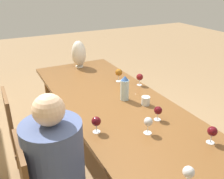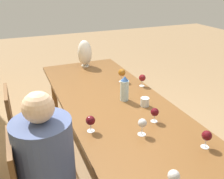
{
  "view_description": "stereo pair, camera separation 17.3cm",
  "coord_description": "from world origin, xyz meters",
  "px_view_note": "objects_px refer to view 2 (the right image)",
  "views": [
    {
      "loc": [
        -1.95,
        1.02,
        1.86
      ],
      "look_at": [
        0.03,
        0.0,
        0.86
      ],
      "focal_mm": 40.0,
      "sensor_mm": 36.0,
      "label": 1
    },
    {
      "loc": [
        -2.02,
        0.86,
        1.86
      ],
      "look_at": [
        0.03,
        0.0,
        0.86
      ],
      "focal_mm": 40.0,
      "sensor_mm": 36.0,
      "label": 2
    }
  ],
  "objects_px": {
    "wine_glass_1": "(142,123)",
    "chair_far": "(27,131)",
    "wine_glass_5": "(155,112)",
    "wine_glass_6": "(142,78)",
    "wine_glass_4": "(90,121)",
    "wine_glass_2": "(207,136)",
    "vase": "(85,53)",
    "water_bottle": "(125,89)",
    "wine_glass_3": "(122,73)",
    "person_near": "(49,169)",
    "water_tumbler": "(145,102)",
    "wine_glass_0": "(174,177)"
  },
  "relations": [
    {
      "from": "wine_glass_6",
      "to": "chair_far",
      "type": "xyz_separation_m",
      "value": [
        -0.02,
        1.26,
        -0.35
      ]
    },
    {
      "from": "wine_glass_1",
      "to": "chair_far",
      "type": "height_order",
      "value": "chair_far"
    },
    {
      "from": "wine_glass_0",
      "to": "wine_glass_4",
      "type": "bearing_deg",
      "value": 17.51
    },
    {
      "from": "wine_glass_1",
      "to": "person_near",
      "type": "xyz_separation_m",
      "value": [
        0.01,
        0.71,
        -0.2
      ]
    },
    {
      "from": "wine_glass_2",
      "to": "wine_glass_1",
      "type": "bearing_deg",
      "value": 47.49
    },
    {
      "from": "vase",
      "to": "water_bottle",
      "type": "bearing_deg",
      "value": -177.38
    },
    {
      "from": "wine_glass_3",
      "to": "wine_glass_4",
      "type": "relative_size",
      "value": 1.15
    },
    {
      "from": "wine_glass_1",
      "to": "chair_far",
      "type": "distance_m",
      "value": 1.19
    },
    {
      "from": "wine_glass_4",
      "to": "wine_glass_6",
      "type": "bearing_deg",
      "value": -51.8
    },
    {
      "from": "wine_glass_6",
      "to": "chair_far",
      "type": "height_order",
      "value": "chair_far"
    },
    {
      "from": "chair_far",
      "to": "person_near",
      "type": "height_order",
      "value": "person_near"
    },
    {
      "from": "water_bottle",
      "to": "chair_far",
      "type": "bearing_deg",
      "value": 77.03
    },
    {
      "from": "wine_glass_0",
      "to": "wine_glass_1",
      "type": "distance_m",
      "value": 0.56
    },
    {
      "from": "wine_glass_1",
      "to": "wine_glass_6",
      "type": "height_order",
      "value": "wine_glass_1"
    },
    {
      "from": "water_bottle",
      "to": "wine_glass_0",
      "type": "height_order",
      "value": "water_bottle"
    },
    {
      "from": "wine_glass_5",
      "to": "wine_glass_6",
      "type": "xyz_separation_m",
      "value": [
        0.7,
        -0.27,
        0.01
      ]
    },
    {
      "from": "water_tumbler",
      "to": "wine_glass_5",
      "type": "bearing_deg",
      "value": 166.69
    },
    {
      "from": "wine_glass_5",
      "to": "person_near",
      "type": "xyz_separation_m",
      "value": [
        -0.12,
        0.9,
        -0.19
      ]
    },
    {
      "from": "wine_glass_0",
      "to": "vase",
      "type": "bearing_deg",
      "value": -4.71
    },
    {
      "from": "wine_glass_1",
      "to": "wine_glass_3",
      "type": "height_order",
      "value": "wine_glass_3"
    },
    {
      "from": "wine_glass_0",
      "to": "wine_glass_1",
      "type": "xyz_separation_m",
      "value": [
        0.55,
        -0.11,
        -0.0
      ]
    },
    {
      "from": "wine_glass_0",
      "to": "wine_glass_5",
      "type": "distance_m",
      "value": 0.74
    },
    {
      "from": "wine_glass_6",
      "to": "wine_glass_5",
      "type": "bearing_deg",
      "value": 158.87
    },
    {
      "from": "wine_glass_0",
      "to": "wine_glass_5",
      "type": "height_order",
      "value": "wine_glass_0"
    },
    {
      "from": "wine_glass_5",
      "to": "wine_glass_6",
      "type": "distance_m",
      "value": 0.75
    },
    {
      "from": "water_bottle",
      "to": "person_near",
      "type": "height_order",
      "value": "person_near"
    },
    {
      "from": "wine_glass_1",
      "to": "wine_glass_2",
      "type": "xyz_separation_m",
      "value": [
        -0.31,
        -0.34,
        -0.0
      ]
    },
    {
      "from": "water_bottle",
      "to": "wine_glass_5",
      "type": "bearing_deg",
      "value": -172.77
    },
    {
      "from": "wine_glass_1",
      "to": "wine_glass_5",
      "type": "bearing_deg",
      "value": -55.61
    },
    {
      "from": "wine_glass_1",
      "to": "person_near",
      "type": "bearing_deg",
      "value": 89.2
    },
    {
      "from": "wine_glass_1",
      "to": "wine_glass_5",
      "type": "height_order",
      "value": "wine_glass_1"
    },
    {
      "from": "vase",
      "to": "wine_glass_3",
      "type": "height_order",
      "value": "vase"
    },
    {
      "from": "wine_glass_4",
      "to": "wine_glass_1",
      "type": "bearing_deg",
      "value": -119.47
    },
    {
      "from": "water_tumbler",
      "to": "wine_glass_4",
      "type": "relative_size",
      "value": 0.62
    },
    {
      "from": "wine_glass_5",
      "to": "wine_glass_4",
      "type": "bearing_deg",
      "value": 82.85
    },
    {
      "from": "water_bottle",
      "to": "wine_glass_6",
      "type": "bearing_deg",
      "value": -54.0
    },
    {
      "from": "vase",
      "to": "chair_far",
      "type": "relative_size",
      "value": 0.37
    },
    {
      "from": "wine_glass_2",
      "to": "wine_glass_6",
      "type": "height_order",
      "value": "same"
    },
    {
      "from": "water_tumbler",
      "to": "wine_glass_4",
      "type": "distance_m",
      "value": 0.64
    },
    {
      "from": "wine_glass_3",
      "to": "chair_far",
      "type": "distance_m",
      "value": 1.19
    },
    {
      "from": "water_bottle",
      "to": "wine_glass_3",
      "type": "distance_m",
      "value": 0.48
    },
    {
      "from": "wine_glass_6",
      "to": "person_near",
      "type": "bearing_deg",
      "value": 124.94
    },
    {
      "from": "vase",
      "to": "wine_glass_6",
      "type": "height_order",
      "value": "vase"
    },
    {
      "from": "vase",
      "to": "wine_glass_4",
      "type": "relative_size",
      "value": 2.67
    },
    {
      "from": "wine_glass_3",
      "to": "vase",
      "type": "bearing_deg",
      "value": 18.11
    },
    {
      "from": "vase",
      "to": "wine_glass_5",
      "type": "height_order",
      "value": "vase"
    },
    {
      "from": "wine_glass_1",
      "to": "wine_glass_2",
      "type": "relative_size",
      "value": 1.03
    },
    {
      "from": "water_tumbler",
      "to": "vase",
      "type": "bearing_deg",
      "value": 7.56
    },
    {
      "from": "water_tumbler",
      "to": "wine_glass_3",
      "type": "relative_size",
      "value": 0.54
    },
    {
      "from": "wine_glass_2",
      "to": "vase",
      "type": "bearing_deg",
      "value": 7.32
    }
  ]
}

